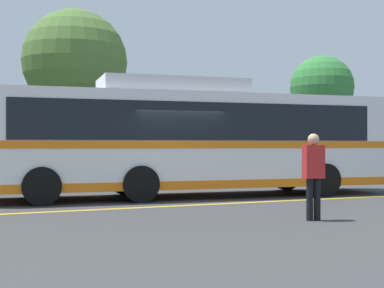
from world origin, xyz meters
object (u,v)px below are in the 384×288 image
object	(u,v)px
parked_car_1	(0,167)
tree_0	(75,62)
transit_bus	(191,138)
pedestrian_2	(313,171)
parked_car_2	(163,166)
tree_2	(322,88)

from	to	relation	value
parked_car_1	tree_0	world-z (taller)	tree_0
transit_bus	tree_0	size ratio (longest dim) A/B	1.64
parked_car_1	pedestrian_2	xyz separation A→B (m)	(5.58, -10.36, 0.25)
tree_0	transit_bus	bearing A→B (deg)	-80.14
transit_bus	parked_car_2	world-z (taller)	transit_bus
transit_bus	tree_0	xyz separation A→B (m)	(-1.71, 9.85, 3.62)
parked_car_2	pedestrian_2	distance (m)	10.57
pedestrian_2	tree_0	xyz separation A→B (m)	(-2.05, 15.57, 4.36)
pedestrian_2	tree_0	size ratio (longest dim) A/B	0.23
parked_car_1	tree_2	bearing A→B (deg)	-74.07
pedestrian_2	tree_2	size ratio (longest dim) A/B	0.27
parked_car_2	pedestrian_2	world-z (taller)	pedestrian_2
parked_car_1	parked_car_2	world-z (taller)	parked_car_1
parked_car_1	pedestrian_2	distance (m)	11.77
transit_bus	tree_0	distance (m)	10.63
parked_car_2	tree_2	size ratio (longest dim) A/B	0.64
transit_bus	parked_car_2	bearing A→B (deg)	175.64
transit_bus	parked_car_1	size ratio (longest dim) A/B	2.99
parked_car_1	tree_2	xyz separation A→B (m)	(17.91, 6.12, 4.11)
parked_car_1	parked_car_2	bearing A→B (deg)	-91.10
parked_car_2	tree_0	distance (m)	7.28
parked_car_1	pedestrian_2	world-z (taller)	pedestrian_2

